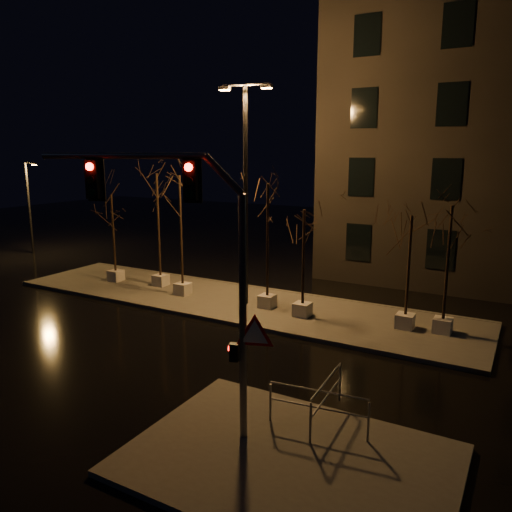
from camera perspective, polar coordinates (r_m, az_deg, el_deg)
The scene contains 15 objects.
ground at distance 18.32m, azimuth -13.16°, elevation -10.06°, with size 90.00×90.00×0.00m, color black.
median at distance 22.79m, azimuth -2.97°, elevation -5.17°, with size 22.00×5.00×0.15m, color #4C4A44.
sidewalk_corner at distance 11.88m, azimuth 3.80°, elevation -22.26°, with size 7.00×5.00×0.15m, color #4C4A44.
tree_0 at distance 26.39m, azimuth -16.11°, elevation 4.61°, with size 1.80×1.80×4.58m.
tree_1 at distance 24.77m, azimuth -11.20°, elevation 6.43°, with size 1.80×1.80×5.73m.
tree_2 at distance 22.97m, azimuth -8.67°, elevation 6.05°, with size 1.80×1.80×5.70m.
tree_3 at distance 20.77m, azimuth 1.35°, elevation 5.09°, with size 1.80×1.80×5.46m.
tree_4 at distance 19.82m, azimuth 5.50°, elevation 2.55°, with size 1.80×1.80×4.48m.
tree_5 at distance 19.19m, azimuth 17.21°, elevation 1.64°, with size 1.80×1.80×4.43m.
tree_6 at distance 19.08m, azimuth 21.28°, elevation 2.28°, with size 1.80×1.80×4.85m.
traffic_signal_mast at distance 11.17m, azimuth -6.90°, elevation 0.01°, with size 5.13×1.75×6.56m.
streetlight_main at distance 21.23m, azimuth -1.19°, elevation 8.53°, with size 2.33×0.58×9.29m.
streetlight_far at distance 36.46m, azimuth -24.44°, elevation 5.44°, with size 1.19×0.24×6.08m.
guard_rail_a at distance 12.46m, azimuth 7.07°, elevation -16.45°, with size 2.45×0.34×1.06m.
guard_rail_b at distance 12.92m, azimuth 8.05°, elevation -15.33°, with size 0.17×2.31×1.09m.
Camera 1 is at (11.66, -12.42, 6.73)m, focal length 35.00 mm.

